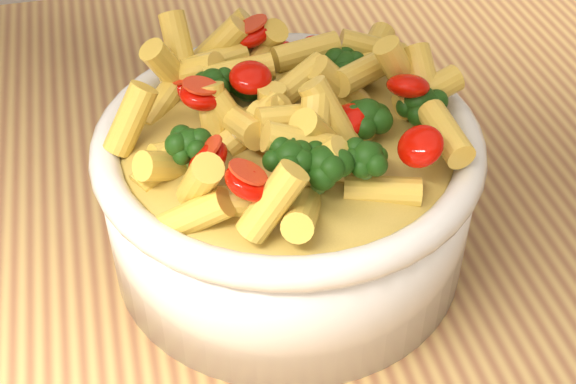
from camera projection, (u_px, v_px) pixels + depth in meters
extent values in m
cube|color=tan|center=(296.00, 256.00, 0.58)|extent=(1.20, 0.80, 0.04)
cylinder|color=white|center=(288.00, 197.00, 0.53)|extent=(0.24, 0.24, 0.09)
ellipsoid|color=white|center=(288.00, 229.00, 0.55)|extent=(0.22, 0.22, 0.04)
torus|color=white|center=(288.00, 141.00, 0.50)|extent=(0.24, 0.24, 0.02)
ellipsoid|color=#E7BB4E|center=(288.00, 141.00, 0.50)|extent=(0.21, 0.21, 0.02)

